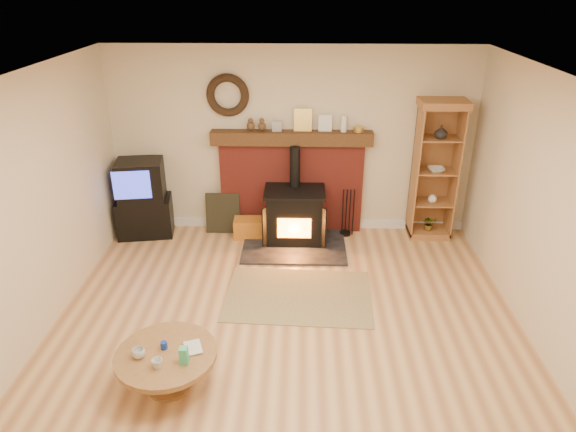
{
  "coord_description": "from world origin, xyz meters",
  "views": [
    {
      "loc": [
        0.14,
        -4.1,
        3.39
      ],
      "look_at": [
        -0.0,
        1.0,
        0.99
      ],
      "focal_mm": 32.0,
      "sensor_mm": 36.0,
      "label": 1
    }
  ],
  "objects_px": {
    "tv_unit": "(143,200)",
    "coffee_table": "(166,360)",
    "curio_cabinet": "(435,170)",
    "wood_stove": "(294,217)"
  },
  "relations": [
    {
      "from": "tv_unit",
      "to": "coffee_table",
      "type": "height_order",
      "value": "tv_unit"
    },
    {
      "from": "curio_cabinet",
      "to": "coffee_table",
      "type": "xyz_separation_m",
      "value": [
        -3.0,
        -3.13,
        -0.66
      ]
    },
    {
      "from": "curio_cabinet",
      "to": "wood_stove",
      "type": "bearing_deg",
      "value": -171.69
    },
    {
      "from": "wood_stove",
      "to": "coffee_table",
      "type": "xyz_separation_m",
      "value": [
        -1.09,
        -2.85,
        -0.06
      ]
    },
    {
      "from": "curio_cabinet",
      "to": "coffee_table",
      "type": "bearing_deg",
      "value": -133.74
    },
    {
      "from": "tv_unit",
      "to": "curio_cabinet",
      "type": "distance_m",
      "value": 4.07
    },
    {
      "from": "wood_stove",
      "to": "coffee_table",
      "type": "distance_m",
      "value": 3.05
    },
    {
      "from": "wood_stove",
      "to": "coffee_table",
      "type": "height_order",
      "value": "wood_stove"
    },
    {
      "from": "coffee_table",
      "to": "wood_stove",
      "type": "bearing_deg",
      "value": 69.15
    },
    {
      "from": "wood_stove",
      "to": "tv_unit",
      "type": "relative_size",
      "value": 1.27
    }
  ]
}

